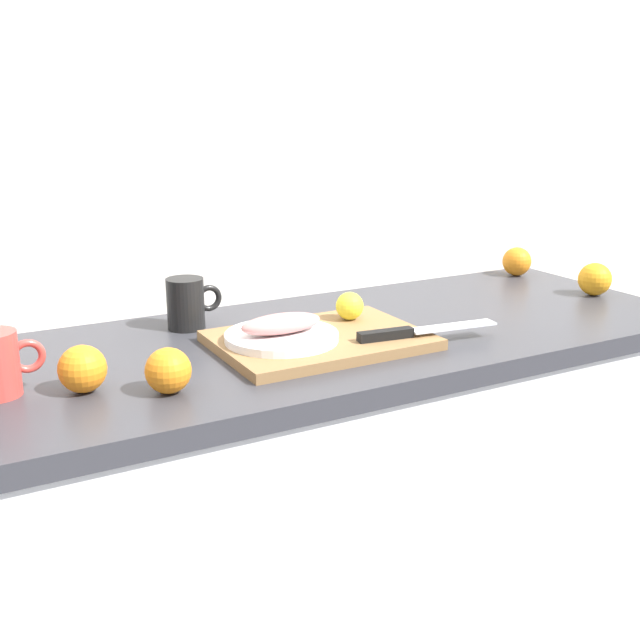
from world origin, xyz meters
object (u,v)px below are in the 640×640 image
at_px(white_plate, 282,337).
at_px(orange_0, 517,261).
at_px(fish_fillet, 281,324).
at_px(chef_knife, 411,332).
at_px(lemon_0, 350,306).
at_px(coffee_mug_1, 187,303).
at_px(cutting_board, 320,340).

xyz_separation_m(white_plate, orange_0, (0.83, 0.28, 0.01)).
bearing_deg(fish_fillet, chef_knife, -22.09).
bearing_deg(lemon_0, fish_fillet, -161.22).
bearing_deg(orange_0, coffee_mug_1, -176.93).
height_order(white_plate, orange_0, orange_0).
xyz_separation_m(lemon_0, coffee_mug_1, (-0.29, 0.16, 0.00)).
distance_m(white_plate, lemon_0, 0.20).
bearing_deg(white_plate, lemon_0, 18.78).
height_order(cutting_board, white_plate, white_plate).
relative_size(white_plate, chef_knife, 0.73).
xyz_separation_m(fish_fillet, lemon_0, (0.18, 0.06, -0.00)).
bearing_deg(chef_knife, coffee_mug_1, 142.95).
height_order(chef_knife, coffee_mug_1, coffee_mug_1).
height_order(fish_fillet, chef_knife, fish_fillet).
bearing_deg(lemon_0, chef_knife, -74.59).
relative_size(chef_knife, orange_0, 3.84).
bearing_deg(coffee_mug_1, white_plate, -65.32).
xyz_separation_m(cutting_board, chef_knife, (0.15, -0.09, 0.02)).
distance_m(lemon_0, coffee_mug_1, 0.33).
height_order(white_plate, chef_knife, chef_knife).
bearing_deg(fish_fillet, white_plate, 0.00).
xyz_separation_m(white_plate, coffee_mug_1, (-0.10, 0.23, 0.03)).
height_order(cutting_board, chef_knife, chef_knife).
relative_size(fish_fillet, coffee_mug_1, 1.37).
bearing_deg(cutting_board, orange_0, 20.47).
xyz_separation_m(fish_fillet, orange_0, (0.83, 0.28, -0.02)).
distance_m(fish_fillet, orange_0, 0.87).
bearing_deg(lemon_0, coffee_mug_1, 150.41).
bearing_deg(orange_0, lemon_0, -161.68).
relative_size(cutting_board, chef_knife, 1.35).
bearing_deg(coffee_mug_1, fish_fillet, -65.32).
distance_m(chef_knife, orange_0, 0.71).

